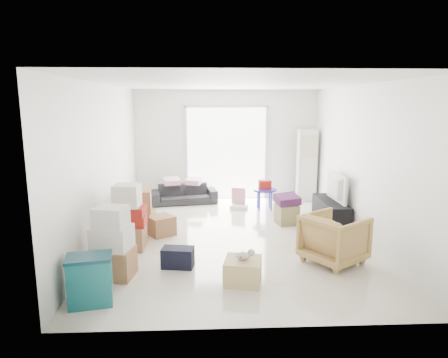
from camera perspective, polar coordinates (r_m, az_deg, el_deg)
name	(u,v)px	position (r m, az deg, el deg)	size (l,w,h in m)	color
room_shell	(235,163)	(6.98, 1.60, 2.34)	(4.98, 6.48, 3.18)	beige
sliding_door	(226,149)	(9.94, 0.35, 4.25)	(2.10, 0.04, 2.33)	white
ac_tower	(307,166)	(9.96, 11.72, 1.90)	(0.45, 0.30, 1.75)	silver
tv_console	(331,211)	(8.35, 15.01, -4.49)	(0.41, 1.36, 0.45)	black
television	(332,197)	(8.28, 15.11, -2.55)	(0.98, 0.57, 0.13)	black
sofa	(184,191)	(9.63, -5.74, -1.69)	(1.56, 0.45, 0.61)	#26272C
pillow_left	(172,176)	(9.60, -7.51, 0.42)	(0.35, 0.28, 0.11)	#EBABB9
pillow_right	(194,176)	(9.56, -4.34, 0.47)	(0.35, 0.28, 0.12)	#EBABB9
armchair	(334,236)	(6.27, 15.48, -7.88)	(0.79, 0.74, 0.82)	#B3804F
storage_bins	(90,280)	(5.15, -18.58, -13.50)	(0.59, 0.46, 0.61)	#135D60
box_stack_a	(112,246)	(5.75, -15.64, -9.20)	(0.61, 0.53, 1.00)	olive
box_stack_b	(128,221)	(6.79, -13.54, -5.83)	(0.58, 0.54, 1.08)	olive
box_stack_c	(139,211)	(7.65, -12.05, -4.54)	(0.59, 0.51, 0.79)	olive
loose_box	(161,225)	(7.43, -8.99, -6.56)	(0.42, 0.42, 0.35)	olive
duffel_bag	(178,257)	(6.01, -6.61, -11.06)	(0.46, 0.27, 0.29)	black
ottoman	(287,214)	(8.08, 8.92, -4.98)	(0.40, 0.40, 0.40)	#988858
blanket	(287,201)	(8.01, 8.98, -3.13)	(0.44, 0.44, 0.14)	#502050
kids_table	(265,188)	(9.06, 5.83, -1.35)	(0.54, 0.54, 0.67)	#1C25AF
toy_walker	(239,203)	(9.16, 2.12, -3.41)	(0.43, 0.41, 0.46)	silver
wood_crate	(243,271)	(5.50, 2.71, -12.96)	(0.48, 0.48, 0.32)	tan
plush_bunny	(245,255)	(5.43, 3.03, -10.79)	(0.26, 0.15, 0.13)	#B2ADA8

